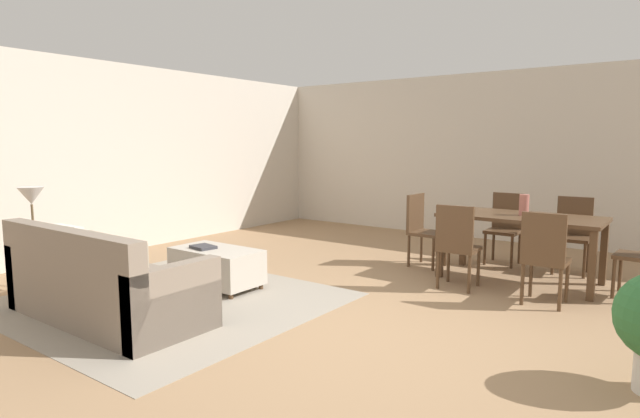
{
  "coord_description": "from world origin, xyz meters",
  "views": [
    {
      "loc": [
        2.3,
        -3.45,
        1.57
      ],
      "look_at": [
        -1.3,
        1.44,
        0.8
      ],
      "focal_mm": 29.07,
      "sensor_mm": 36.0,
      "label": 1
    }
  ],
  "objects_px": {
    "side_table": "(35,250)",
    "dining_chair_near_right": "(545,253)",
    "table_lamp": "(31,198)",
    "dining_chair_far_left": "(505,224)",
    "book_on_ottoman": "(203,247)",
    "vase_centerpiece": "(524,205)",
    "dining_table": "(521,223)",
    "dining_chair_head_west": "(422,226)",
    "couch": "(103,287)",
    "dining_chair_near_left": "(457,242)",
    "ottoman_table": "(217,265)",
    "dining_chair_far_right": "(573,230)"
  },
  "relations": [
    {
      "from": "couch",
      "to": "ottoman_table",
      "type": "distance_m",
      "value": 1.31
    },
    {
      "from": "dining_chair_head_west",
      "to": "side_table",
      "type": "bearing_deg",
      "value": -127.19
    },
    {
      "from": "dining_chair_near_left",
      "to": "book_on_ottoman",
      "type": "bearing_deg",
      "value": -145.64
    },
    {
      "from": "dining_chair_near_right",
      "to": "dining_chair_head_west",
      "type": "height_order",
      "value": "same"
    },
    {
      "from": "book_on_ottoman",
      "to": "ottoman_table",
      "type": "bearing_deg",
      "value": 28.89
    },
    {
      "from": "table_lamp",
      "to": "dining_chair_near_right",
      "type": "bearing_deg",
      "value": 31.76
    },
    {
      "from": "dining_chair_far_left",
      "to": "dining_chair_head_west",
      "type": "relative_size",
      "value": 1.0
    },
    {
      "from": "side_table",
      "to": "couch",
      "type": "bearing_deg",
      "value": -1.17
    },
    {
      "from": "dining_table",
      "to": "vase_centerpiece",
      "type": "height_order",
      "value": "vase_centerpiece"
    },
    {
      "from": "dining_chair_far_right",
      "to": "book_on_ottoman",
      "type": "height_order",
      "value": "dining_chair_far_right"
    },
    {
      "from": "couch",
      "to": "book_on_ottoman",
      "type": "relative_size",
      "value": 7.72
    },
    {
      "from": "ottoman_table",
      "to": "side_table",
      "type": "relative_size",
      "value": 1.66
    },
    {
      "from": "ottoman_table",
      "to": "table_lamp",
      "type": "xyz_separation_m",
      "value": [
        -1.34,
        -1.29,
        0.77
      ]
    },
    {
      "from": "couch",
      "to": "dining_chair_near_left",
      "type": "distance_m",
      "value": 3.54
    },
    {
      "from": "side_table",
      "to": "dining_chair_near_right",
      "type": "xyz_separation_m",
      "value": [
        4.38,
        2.71,
        0.05
      ]
    },
    {
      "from": "couch",
      "to": "dining_chair_near_left",
      "type": "relative_size",
      "value": 2.18
    },
    {
      "from": "ottoman_table",
      "to": "table_lamp",
      "type": "bearing_deg",
      "value": -136.12
    },
    {
      "from": "dining_chair_near_right",
      "to": "dining_chair_far_left",
      "type": "bearing_deg",
      "value": 118.02
    },
    {
      "from": "dining_chair_near_left",
      "to": "dining_chair_far_left",
      "type": "distance_m",
      "value": 1.56
    },
    {
      "from": "dining_chair_near_left",
      "to": "vase_centerpiece",
      "type": "bearing_deg",
      "value": 58.47
    },
    {
      "from": "vase_centerpiece",
      "to": "book_on_ottoman",
      "type": "height_order",
      "value": "vase_centerpiece"
    },
    {
      "from": "book_on_ottoman",
      "to": "vase_centerpiece",
      "type": "bearing_deg",
      "value": 40.25
    },
    {
      "from": "dining_table",
      "to": "vase_centerpiece",
      "type": "distance_m",
      "value": 0.21
    },
    {
      "from": "dining_chair_near_left",
      "to": "vase_centerpiece",
      "type": "relative_size",
      "value": 3.89
    },
    {
      "from": "book_on_ottoman",
      "to": "dining_chair_far_left",
      "type": "bearing_deg",
      "value": 53.48
    },
    {
      "from": "couch",
      "to": "dining_chair_near_right",
      "type": "xyz_separation_m",
      "value": [
        3.07,
        2.74,
        0.22
      ]
    },
    {
      "from": "side_table",
      "to": "dining_table",
      "type": "relative_size",
      "value": 0.35
    },
    {
      "from": "side_table",
      "to": "book_on_ottoman",
      "type": "xyz_separation_m",
      "value": [
        1.21,
        1.22,
        -0.03
      ]
    },
    {
      "from": "side_table",
      "to": "dining_chair_near_right",
      "type": "relative_size",
      "value": 0.65
    },
    {
      "from": "dining_table",
      "to": "dining_chair_far_right",
      "type": "height_order",
      "value": "dining_chair_far_right"
    },
    {
      "from": "side_table",
      "to": "book_on_ottoman",
      "type": "height_order",
      "value": "side_table"
    },
    {
      "from": "couch",
      "to": "vase_centerpiece",
      "type": "height_order",
      "value": "vase_centerpiece"
    },
    {
      "from": "dining_chair_near_right",
      "to": "dining_chair_head_west",
      "type": "bearing_deg",
      "value": 153.39
    },
    {
      "from": "dining_chair_near_right",
      "to": "book_on_ottoman",
      "type": "xyz_separation_m",
      "value": [
        -3.17,
        -1.49,
        -0.08
      ]
    },
    {
      "from": "dining_table",
      "to": "dining_chair_head_west",
      "type": "xyz_separation_m",
      "value": [
        -1.23,
        0.03,
        -0.15
      ]
    },
    {
      "from": "couch",
      "to": "dining_chair_near_left",
      "type": "xyz_separation_m",
      "value": [
        2.17,
        2.79,
        0.22
      ]
    },
    {
      "from": "vase_centerpiece",
      "to": "dining_table",
      "type": "bearing_deg",
      "value": -155.83
    },
    {
      "from": "side_table",
      "to": "dining_chair_far_right",
      "type": "relative_size",
      "value": 0.65
    },
    {
      "from": "table_lamp",
      "to": "dining_chair_far_left",
      "type": "relative_size",
      "value": 0.57
    },
    {
      "from": "dining_table",
      "to": "dining_chair_head_west",
      "type": "relative_size",
      "value": 1.88
    },
    {
      "from": "table_lamp",
      "to": "vase_centerpiece",
      "type": "distance_m",
      "value": 5.3
    },
    {
      "from": "table_lamp",
      "to": "dining_chair_far_right",
      "type": "distance_m",
      "value": 6.13
    },
    {
      "from": "couch",
      "to": "table_lamp",
      "type": "height_order",
      "value": "table_lamp"
    },
    {
      "from": "side_table",
      "to": "table_lamp",
      "type": "height_order",
      "value": "table_lamp"
    },
    {
      "from": "side_table",
      "to": "table_lamp",
      "type": "relative_size",
      "value": 1.14
    },
    {
      "from": "dining_chair_head_west",
      "to": "vase_centerpiece",
      "type": "bearing_deg",
      "value": -0.81
    },
    {
      "from": "dining_chair_near_right",
      "to": "dining_chair_far_left",
      "type": "distance_m",
      "value": 1.83
    },
    {
      "from": "dining_table",
      "to": "dining_chair_near_right",
      "type": "bearing_deg",
      "value": -60.94
    },
    {
      "from": "couch",
      "to": "side_table",
      "type": "xyz_separation_m",
      "value": [
        -1.3,
        0.03,
        0.18
      ]
    },
    {
      "from": "dining_chair_near_right",
      "to": "book_on_ottoman",
      "type": "relative_size",
      "value": 3.54
    }
  ]
}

